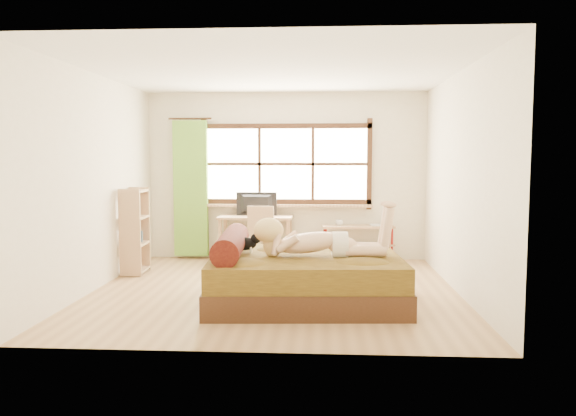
# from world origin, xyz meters

# --- Properties ---
(floor) EXTENTS (4.50, 4.50, 0.00)m
(floor) POSITION_xyz_m (0.00, 0.00, 0.00)
(floor) COLOR #9E754C
(floor) RESTS_ON ground
(ceiling) EXTENTS (4.50, 4.50, 0.00)m
(ceiling) POSITION_xyz_m (0.00, 0.00, 2.70)
(ceiling) COLOR white
(ceiling) RESTS_ON wall_back
(wall_back) EXTENTS (4.50, 0.00, 4.50)m
(wall_back) POSITION_xyz_m (0.00, 2.25, 1.35)
(wall_back) COLOR silver
(wall_back) RESTS_ON floor
(wall_front) EXTENTS (4.50, 0.00, 4.50)m
(wall_front) POSITION_xyz_m (0.00, -2.25, 1.35)
(wall_front) COLOR silver
(wall_front) RESTS_ON floor
(wall_left) EXTENTS (0.00, 4.50, 4.50)m
(wall_left) POSITION_xyz_m (-2.25, 0.00, 1.35)
(wall_left) COLOR silver
(wall_left) RESTS_ON floor
(wall_right) EXTENTS (0.00, 4.50, 4.50)m
(wall_right) POSITION_xyz_m (2.25, 0.00, 1.35)
(wall_right) COLOR silver
(wall_right) RESTS_ON floor
(window) EXTENTS (2.80, 0.16, 1.46)m
(window) POSITION_xyz_m (0.00, 2.22, 1.51)
(window) COLOR #FFEDBF
(window) RESTS_ON wall_back
(curtain) EXTENTS (0.55, 0.10, 2.20)m
(curtain) POSITION_xyz_m (-1.55, 2.13, 1.15)
(curtain) COLOR #538B26
(curtain) RESTS_ON wall_back
(bed) EXTENTS (2.28, 1.87, 0.82)m
(bed) POSITION_xyz_m (0.34, -0.53, 0.29)
(bed) COLOR black
(bed) RESTS_ON floor
(woman) EXTENTS (1.54, 0.53, 0.65)m
(woman) POSITION_xyz_m (0.55, -0.58, 0.87)
(woman) COLOR #DFB190
(woman) RESTS_ON bed
(kitten) EXTENTS (0.33, 0.15, 0.26)m
(kitten) POSITION_xyz_m (-0.32, -0.43, 0.67)
(kitten) COLOR black
(kitten) RESTS_ON bed
(desk) EXTENTS (1.18, 0.56, 0.73)m
(desk) POSITION_xyz_m (-0.47, 1.95, 0.63)
(desk) COLOR #A17457
(desk) RESTS_ON floor
(monitor) EXTENTS (0.65, 0.10, 0.37)m
(monitor) POSITION_xyz_m (-0.47, 2.00, 0.91)
(monitor) COLOR black
(monitor) RESTS_ON desk
(chair) EXTENTS (0.42, 0.42, 0.91)m
(chair) POSITION_xyz_m (-0.36, 1.58, 0.51)
(chair) COLOR #A17457
(chair) RESTS_ON floor
(pipe_shelf) EXTENTS (1.17, 0.41, 0.65)m
(pipe_shelf) POSITION_xyz_m (1.17, 2.07, 0.42)
(pipe_shelf) COLOR #A17457
(pipe_shelf) RESTS_ON floor
(cup) EXTENTS (0.13, 0.13, 0.09)m
(cup) POSITION_xyz_m (0.86, 2.07, 0.62)
(cup) COLOR gray
(cup) RESTS_ON pipe_shelf
(book) EXTENTS (0.20, 0.25, 0.02)m
(book) POSITION_xyz_m (1.36, 2.07, 0.58)
(book) COLOR gray
(book) RESTS_ON pipe_shelf
(bookshelf) EXTENTS (0.32, 0.54, 1.21)m
(bookshelf) POSITION_xyz_m (-2.08, 0.92, 0.62)
(bookshelf) COLOR #A17457
(bookshelf) RESTS_ON floor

